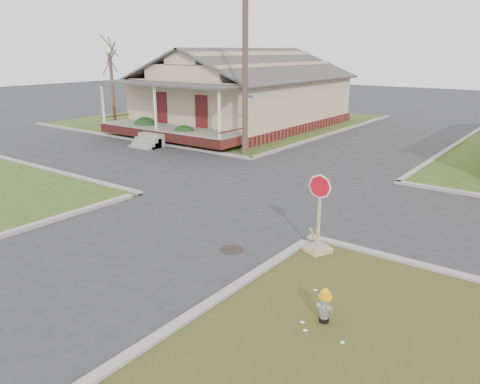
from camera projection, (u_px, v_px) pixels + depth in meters
The scene contains 11 objects.
ground at pixel (184, 227), 14.16m from camera, with size 120.00×120.00×0.00m, color #2A2A2C.
verge_far_left at pixel (222, 120), 35.39m from camera, with size 19.00×19.00×0.05m, color #2E4819.
curbs at pixel (273, 189), 18.00m from camera, with size 80.00×40.00×0.12m, color gray, non-canonical shape.
manhole at pixel (232, 250), 12.52m from camera, with size 0.64×0.64×0.01m, color black.
corner_house at pixel (243, 93), 32.01m from camera, with size 10.10×15.50×5.30m.
utility_pole at pixel (245, 60), 22.03m from camera, with size 1.80×0.28×9.00m.
tree_far_left at pixel (113, 89), 32.91m from camera, with size 0.22×0.22×4.90m, color #463228.
fire_hydrant at pixel (325, 304), 9.01m from camera, with size 0.27×0.27×0.72m.
stop_sign at pixel (318, 235), 12.16m from camera, with size 0.60×0.58×2.11m.
hedge_left at pixel (145, 128), 28.13m from camera, with size 1.54×1.27×1.18m, color #173212.
hedge_right at pixel (184, 135), 26.01m from camera, with size 1.42×1.17×1.09m, color #173212.
Camera 1 is at (9.25, -9.62, 5.13)m, focal length 35.00 mm.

